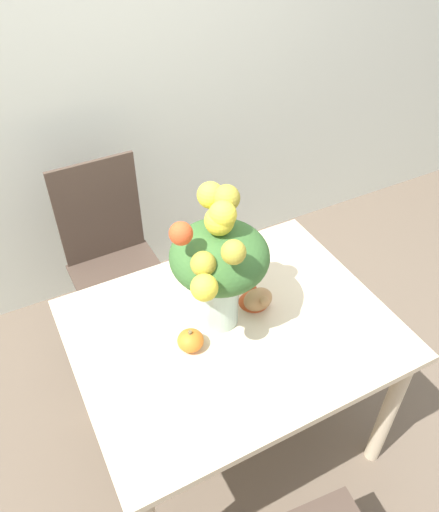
% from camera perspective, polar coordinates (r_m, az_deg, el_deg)
% --- Properties ---
extents(ground_plane, '(12.00, 12.00, 0.00)m').
position_cam_1_polar(ground_plane, '(2.40, 1.22, -19.52)').
color(ground_plane, brown).
extents(wall_back, '(8.00, 0.06, 2.70)m').
position_cam_1_polar(wall_back, '(2.46, -13.48, 22.62)').
color(wall_back, silver).
rests_on(wall_back, ground_plane).
extents(dining_table, '(1.12, 0.87, 0.72)m').
position_cam_1_polar(dining_table, '(1.89, 1.49, -10.27)').
color(dining_table, beige).
rests_on(dining_table, ground_plane).
extents(flower_vase, '(0.34, 0.36, 0.54)m').
position_cam_1_polar(flower_vase, '(1.62, -0.08, -0.61)').
color(flower_vase, '#B2CCBC').
rests_on(flower_vase, dining_table).
extents(pumpkin, '(0.09, 0.09, 0.08)m').
position_cam_1_polar(pumpkin, '(1.72, -3.33, -9.61)').
color(pumpkin, orange).
rests_on(pumpkin, dining_table).
extents(turkey_figurine, '(0.11, 0.15, 0.09)m').
position_cam_1_polar(turkey_figurine, '(1.85, 4.16, -4.58)').
color(turkey_figurine, '#A87A4C').
rests_on(turkey_figurine, dining_table).
extents(dining_chair_near_window, '(0.43, 0.43, 0.97)m').
position_cam_1_polar(dining_chair_near_window, '(2.46, -11.99, -0.50)').
color(dining_chair_near_window, '#47382D').
rests_on(dining_chair_near_window, ground_plane).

